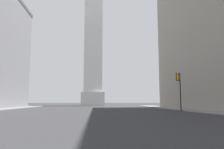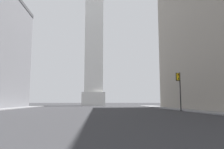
# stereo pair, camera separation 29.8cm
# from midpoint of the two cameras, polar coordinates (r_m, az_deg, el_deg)

# --- Properties ---
(sidewalk_right) EXTENTS (5.00, 87.84, 0.15)m
(sidewalk_right) POSITION_cam_midpoint_polar(r_m,az_deg,el_deg) (32.11, 27.16, -8.90)
(sidewalk_right) COLOR slate
(sidewalk_right) RESTS_ON ground_plane
(obelisk) EXTENTS (7.63, 7.63, 59.07)m
(obelisk) POSITION_cam_midpoint_polar(r_m,az_deg,el_deg) (79.11, -4.53, 12.88)
(obelisk) COLOR silver
(obelisk) RESTS_ON ground_plane
(traffic_light_mid_right) EXTENTS (0.80, 0.52, 6.25)m
(traffic_light_mid_right) POSITION_cam_midpoint_polar(r_m,az_deg,el_deg) (37.33, 17.38, -2.77)
(traffic_light_mid_right) COLOR black
(traffic_light_mid_right) RESTS_ON ground_plane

